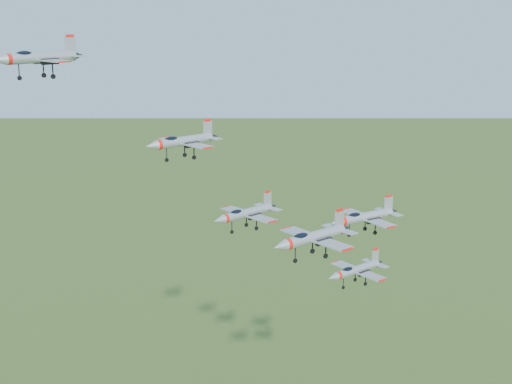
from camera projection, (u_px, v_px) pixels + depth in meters
jet_lead at (38, 57)px, 94.89m from camera, size 13.59×11.29×3.63m
jet_left_high at (182, 141)px, 97.30m from camera, size 12.17×10.02×3.26m
jet_right_high at (312, 237)px, 81.86m from camera, size 12.14×9.96×3.26m
jet_left_low at (245, 213)px, 116.30m from camera, size 13.79×11.40×3.69m
jet_right_low at (364, 217)px, 107.80m from camera, size 13.09×10.92×3.50m
jet_trail at (356, 270)px, 115.90m from camera, size 12.75×10.46×3.42m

